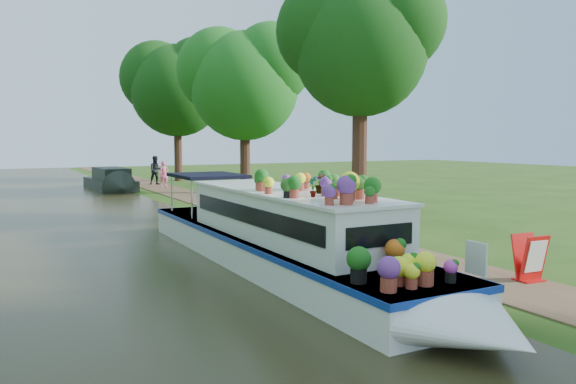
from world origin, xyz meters
The scene contains 12 objects.
ground centered at (0.00, 0.00, 0.00)m, with size 100.00×100.00×0.00m, color #244310.
canal_water centered at (-6.00, 0.00, 0.01)m, with size 10.00×100.00×0.02m, color black.
towpath centered at (1.20, 0.00, 0.01)m, with size 2.20×100.00×0.03m, color brown.
plant_boat centered at (-2.25, -2.74, 0.85)m, with size 2.29×13.52×2.29m.
tree_near_overhang centered at (3.79, 3.06, 6.60)m, with size 5.52×5.28×8.99m.
tree_near_mid centered at (4.48, 15.08, 6.44)m, with size 6.90×6.60×9.40m.
tree_near_far centered at (3.98, 26.09, 7.05)m, with size 7.59×7.26×10.30m.
second_boat centered at (-1.75, 20.80, 0.53)m, with size 2.24×6.85×1.31m.
sandwich_board centered at (1.92, -5.95, 0.48)m, with size 0.64×0.53×0.99m.
pedestrian_pink centered at (1.49, 20.80, 0.84)m, with size 0.59×0.39×1.63m, color pink.
pedestrian_dark centered at (1.54, 22.92, 0.98)m, with size 0.92×0.72×1.90m, color black.
verge_plant centered at (-0.50, 0.24, 0.18)m, with size 0.33×0.29×0.37m, color #23691F.
Camera 1 is at (-8.12, -13.87, 3.03)m, focal length 35.00 mm.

